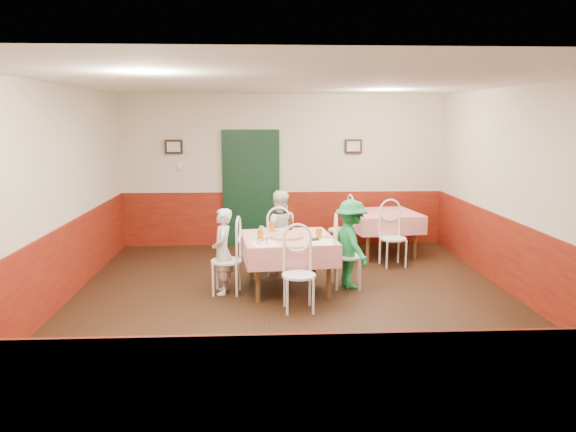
{
  "coord_description": "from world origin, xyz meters",
  "views": [
    {
      "loc": [
        -0.43,
        -6.92,
        2.38
      ],
      "look_at": [
        -0.05,
        0.62,
        1.05
      ],
      "focal_mm": 35.0,
      "sensor_mm": 36.0,
      "label": 1
    }
  ],
  "objects_px": {
    "pizza": "(286,236)",
    "glass_b": "(319,234)",
    "chair_left": "(226,261)",
    "chair_second_a": "(340,230)",
    "glass_c": "(272,227)",
    "beer_bottle": "(290,224)",
    "main_table": "(288,264)",
    "glass_a": "(260,236)",
    "diner_right": "(351,244)",
    "second_table": "(383,234)",
    "diner_far": "(279,232)",
    "chair_right": "(348,256)",
    "chair_far": "(279,245)",
    "diner_left": "(223,251)",
    "chair_second_b": "(393,239)",
    "chair_near": "(299,275)",
    "wallet": "(315,240)"
  },
  "relations": [
    {
      "from": "pizza",
      "to": "glass_b",
      "type": "xyz_separation_m",
      "value": [
        0.43,
        -0.1,
        0.06
      ]
    },
    {
      "from": "chair_left",
      "to": "chair_second_a",
      "type": "height_order",
      "value": "same"
    },
    {
      "from": "chair_left",
      "to": "glass_c",
      "type": "relative_size",
      "value": 6.56
    },
    {
      "from": "chair_left",
      "to": "glass_b",
      "type": "height_order",
      "value": "same"
    },
    {
      "from": "glass_c",
      "to": "beer_bottle",
      "type": "relative_size",
      "value": 0.62
    },
    {
      "from": "main_table",
      "to": "glass_a",
      "type": "xyz_separation_m",
      "value": [
        -0.38,
        -0.27,
        0.46
      ]
    },
    {
      "from": "diner_right",
      "to": "second_table",
      "type": "bearing_deg",
      "value": -41.56
    },
    {
      "from": "second_table",
      "to": "glass_b",
      "type": "relative_size",
      "value": 7.95
    },
    {
      "from": "pizza",
      "to": "diner_far",
      "type": "bearing_deg",
      "value": 94.43
    },
    {
      "from": "chair_right",
      "to": "chair_far",
      "type": "bearing_deg",
      "value": 54.63
    },
    {
      "from": "diner_left",
      "to": "chair_second_a",
      "type": "bearing_deg",
      "value": 136.31
    },
    {
      "from": "beer_bottle",
      "to": "pizza",
      "type": "bearing_deg",
      "value": -99.6
    },
    {
      "from": "chair_far",
      "to": "chair_left",
      "type": "bearing_deg",
      "value": 54.78
    },
    {
      "from": "main_table",
      "to": "glass_b",
      "type": "height_order",
      "value": "glass_b"
    },
    {
      "from": "glass_b",
      "to": "diner_right",
      "type": "distance_m",
      "value": 0.59
    },
    {
      "from": "diner_far",
      "to": "glass_c",
      "type": "bearing_deg",
      "value": 76.36
    },
    {
      "from": "glass_c",
      "to": "diner_right",
      "type": "bearing_deg",
      "value": -14.66
    },
    {
      "from": "pizza",
      "to": "diner_right",
      "type": "height_order",
      "value": "diner_right"
    },
    {
      "from": "glass_b",
      "to": "chair_left",
      "type": "bearing_deg",
      "value": 177.08
    },
    {
      "from": "chair_right",
      "to": "diner_far",
      "type": "distance_m",
      "value": 1.25
    },
    {
      "from": "chair_far",
      "to": "chair_right",
      "type": "bearing_deg",
      "value": 144.78
    },
    {
      "from": "glass_a",
      "to": "glass_b",
      "type": "bearing_deg",
      "value": 8.33
    },
    {
      "from": "chair_second_b",
      "to": "diner_right",
      "type": "distance_m",
      "value": 1.42
    },
    {
      "from": "diner_left",
      "to": "diner_far",
      "type": "bearing_deg",
      "value": 140.34
    },
    {
      "from": "second_table",
      "to": "diner_far",
      "type": "distance_m",
      "value": 2.16
    },
    {
      "from": "glass_b",
      "to": "beer_bottle",
      "type": "height_order",
      "value": "beer_bottle"
    },
    {
      "from": "diner_left",
      "to": "diner_far",
      "type": "relative_size",
      "value": 0.91
    },
    {
      "from": "chair_right",
      "to": "chair_second_a",
      "type": "relative_size",
      "value": 1.0
    },
    {
      "from": "chair_left",
      "to": "chair_near",
      "type": "xyz_separation_m",
      "value": [
        0.94,
        -0.75,
        0.0
      ]
    },
    {
      "from": "chair_second_a",
      "to": "glass_b",
      "type": "bearing_deg",
      "value": -24.05
    },
    {
      "from": "chair_right",
      "to": "glass_a",
      "type": "bearing_deg",
      "value": 109.94
    },
    {
      "from": "second_table",
      "to": "glass_c",
      "type": "relative_size",
      "value": 8.16
    },
    {
      "from": "chair_second_b",
      "to": "chair_second_a",
      "type": "bearing_deg",
      "value": 126.89
    },
    {
      "from": "chair_near",
      "to": "glass_b",
      "type": "relative_size",
      "value": 6.39
    },
    {
      "from": "chair_near",
      "to": "chair_second_a",
      "type": "height_order",
      "value": "same"
    },
    {
      "from": "chair_left",
      "to": "glass_c",
      "type": "bearing_deg",
      "value": 133.24
    },
    {
      "from": "chair_left",
      "to": "diner_left",
      "type": "relative_size",
      "value": 0.77
    },
    {
      "from": "chair_far",
      "to": "wallet",
      "type": "relative_size",
      "value": 8.18
    },
    {
      "from": "glass_b",
      "to": "diner_left",
      "type": "xyz_separation_m",
      "value": [
        -1.3,
        0.06,
        -0.24
      ]
    },
    {
      "from": "chair_left",
      "to": "main_table",
      "type": "bearing_deg",
      "value": 102.48
    },
    {
      "from": "second_table",
      "to": "chair_far",
      "type": "distance_m",
      "value": 2.16
    },
    {
      "from": "chair_left",
      "to": "second_table",
      "type": "bearing_deg",
      "value": 134.48
    },
    {
      "from": "chair_second_b",
      "to": "diner_right",
      "type": "relative_size",
      "value": 0.72
    },
    {
      "from": "beer_bottle",
      "to": "main_table",
      "type": "bearing_deg",
      "value": -97.52
    },
    {
      "from": "chair_near",
      "to": "chair_left",
      "type": "bearing_deg",
      "value": 138.25
    },
    {
      "from": "second_table",
      "to": "glass_c",
      "type": "height_order",
      "value": "glass_c"
    },
    {
      "from": "chair_far",
      "to": "chair_second_b",
      "type": "distance_m",
      "value": 1.89
    },
    {
      "from": "glass_c",
      "to": "wallet",
      "type": "xyz_separation_m",
      "value": [
        0.55,
        -0.63,
        -0.06
      ]
    },
    {
      "from": "chair_second_a",
      "to": "pizza",
      "type": "distance_m",
      "value": 2.28
    },
    {
      "from": "glass_a",
      "to": "beer_bottle",
      "type": "bearing_deg",
      "value": 57.02
    }
  ]
}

